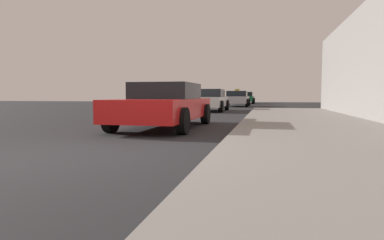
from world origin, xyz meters
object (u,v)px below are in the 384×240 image
Objects in this scene: car_white at (209,100)px; car_green at (245,98)px; car_red at (165,105)px; car_silver at (237,98)px.

car_green is (1.00, 16.98, 0.00)m from car_white.
car_green is at bearing -93.37° from car_white.
car_red is 1.11× the size of car_white.
car_white is 0.96× the size of car_green.
car_white is 0.91× the size of car_silver.
car_silver is at bearing -95.89° from car_white.
car_white is at bearing 84.11° from car_silver.
car_red is at bearing 92.58° from car_white.
car_red is 1.07× the size of car_green.
car_green is at bearing -91.19° from car_red.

